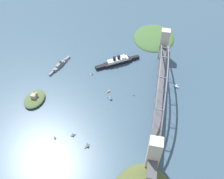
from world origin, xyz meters
name	(u,v)px	position (x,y,z in m)	size (l,w,h in m)	color
ground_plane	(157,99)	(0.00, 0.00, 0.00)	(1400.00, 1400.00, 0.00)	#334C60
harbor_arch_bridge	(160,86)	(0.00, 0.00, 32.23)	(308.80, 16.64, 76.32)	#BCB29E
headland_east_shore	(154,38)	(186.56, 20.02, 0.00)	(113.20, 91.41, 16.98)	#3D6033
ocean_liner	(118,62)	(80.45, 84.77, 5.63)	(59.74, 81.35, 19.53)	black
naval_cruiser	(60,65)	(50.07, 194.38, 3.13)	(63.10, 21.32, 17.51)	slate
fort_island_mid_harbor	(35,99)	(-44.34, 204.46, 3.96)	(44.40, 32.94, 15.21)	#4C6038
seaplane_taxiing_near_bridge	(176,86)	(37.23, -30.88, 2.08)	(8.51, 10.01, 4.87)	#B7B7B2
small_boat_0	(91,73)	(39.97, 127.32, 3.88)	(8.37, 5.86, 8.33)	gold
small_boat_1	(109,91)	(0.94, 85.17, 0.87)	(7.93, 4.30, 2.39)	#B2231E
small_boat_2	(72,134)	(-98.78, 118.88, 3.75)	(5.86, 7.26, 7.95)	black
small_boat_3	(55,137)	(-108.63, 143.34, 3.16)	(6.37, 4.39, 6.73)	silver
small_boat_4	(110,97)	(-15.51, 78.74, 5.33)	(7.69, 9.81, 11.63)	#234C8C
small_boat_5	(87,144)	(-111.51, 92.49, 4.99)	(9.23, 7.32, 10.64)	#2D6B3D
channel_marker_buoy	(134,95)	(0.85, 40.80, 1.12)	(2.20, 2.20, 2.75)	red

